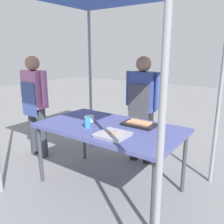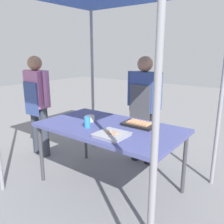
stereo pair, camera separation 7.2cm
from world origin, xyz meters
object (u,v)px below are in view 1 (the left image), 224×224
condiment_bowl (89,119)px  tray_grilled_sausages (139,124)px  tray_meat_skewers (113,135)px  customer_nearby (35,99)px  drink_cup_near_edge (87,122)px  stall_table (109,130)px  vendor_woman (142,102)px

condiment_bowl → tray_grilled_sausages: bearing=17.8°
tray_meat_skewers → customer_nearby: bearing=168.7°
tray_grilled_sausages → condiment_bowl: (-0.57, -0.18, 0.01)m
tray_grilled_sausages → drink_cup_near_edge: 0.57m
tray_grilled_sausages → stall_table: bearing=-144.3°
drink_cup_near_edge → tray_meat_skewers: bearing=-8.8°
tray_meat_skewers → condiment_bowl: (-0.52, 0.25, 0.02)m
vendor_woman → drink_cup_near_edge: bearing=82.1°
tray_grilled_sausages → tray_meat_skewers: 0.44m
vendor_woman → customer_nearby: same height
condiment_bowl → drink_cup_near_edge: (0.14, -0.19, 0.03)m
tray_meat_skewers → tray_grilled_sausages: bearing=83.7°
customer_nearby → condiment_bowl: bearing=-3.7°
stall_table → condiment_bowl: condiment_bowl is taller
drink_cup_near_edge → vendor_woman: 1.00m
tray_grilled_sausages → customer_nearby: size_ratio=0.25×
tray_meat_skewers → vendor_woman: size_ratio=0.20×
tray_grilled_sausages → vendor_woman: size_ratio=0.24×
stall_table → tray_meat_skewers: size_ratio=5.38×
tray_meat_skewers → customer_nearby: (-1.62, 0.32, 0.11)m
stall_table → tray_meat_skewers: (0.22, -0.24, 0.07)m
tray_meat_skewers → drink_cup_near_edge: (-0.38, 0.06, 0.04)m
stall_table → vendor_woman: 0.82m
drink_cup_near_edge → vendor_woman: vendor_woman is taller
stall_table → customer_nearby: 1.41m
tray_grilled_sausages → condiment_bowl: size_ratio=3.21×
tray_grilled_sausages → drink_cup_near_edge: size_ratio=3.10×
customer_nearby → stall_table: bearing=-3.3°
condiment_bowl → customer_nearby: (-1.10, 0.07, 0.09)m
stall_table → drink_cup_near_edge: 0.27m
tray_grilled_sausages → condiment_bowl: bearing=-162.2°
drink_cup_near_edge → vendor_woman: (0.14, 0.98, 0.07)m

